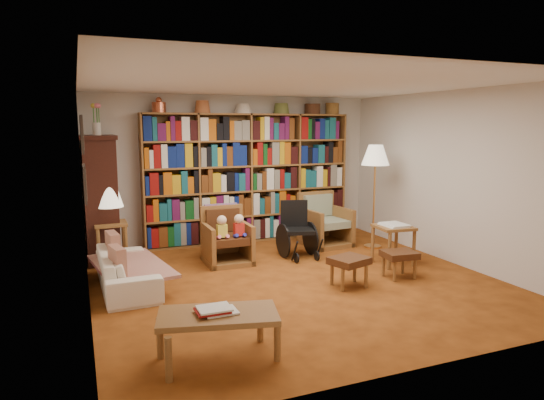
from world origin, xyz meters
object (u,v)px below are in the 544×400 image
footstool_b (399,256)px  coffee_table (218,319)px  sofa (127,270)px  floor_lamp (375,159)px  footstool_a (349,263)px  wheelchair (297,231)px  side_table_lamp (111,233)px  armchair_sage (323,225)px  side_table_papers (393,232)px  armchair_leather (226,239)px

footstool_b → coffee_table: bearing=-155.2°
footstool_b → sofa: bearing=164.8°
floor_lamp → footstool_a: size_ratio=3.15×
wheelchair → coffee_table: (-2.04, -2.79, -0.02)m
wheelchair → footstool_b: bearing=-61.6°
footstool_b → side_table_lamp: bearing=149.3°
armchair_sage → footstool_a: size_ratio=1.63×
side_table_papers → coffee_table: 3.64m
armchair_leather → floor_lamp: bearing=-2.1°
side_table_papers → footstool_a: size_ratio=1.12×
footstool_a → sofa: bearing=159.1°
side_table_lamp → armchair_leather: size_ratio=0.75×
floor_lamp → footstool_a: 2.40m
armchair_sage → wheelchair: armchair_sage is taller
coffee_table → footstool_b: bearing=24.8°
coffee_table → footstool_a: bearing=31.6°
side_table_lamp → side_table_papers: side_table_lamp is taller
armchair_sage → footstool_a: 2.21m
footstool_a → side_table_lamp: bearing=141.5°
side_table_lamp → footstool_b: (3.48, -2.07, -0.18)m
footstool_a → side_table_papers: bearing=29.1°
sofa → armchair_leather: bearing=-66.5°
armchair_leather → footstool_b: 2.49m
side_table_lamp → coffee_table: size_ratio=0.57×
side_table_lamp → floor_lamp: 4.23m
side_table_lamp → wheelchair: bearing=-12.3°
wheelchair → footstool_a: 1.55m
side_table_papers → coffee_table: size_ratio=0.55×
armchair_leather → side_table_papers: (2.19, -1.06, 0.13)m
armchair_sage → coffee_table: bearing=-129.8°
armchair_leather → wheelchair: 1.11m
wheelchair → footstool_a: bearing=-90.1°
side_table_lamp → floor_lamp: bearing=-7.7°
armchair_leather → armchair_sage: armchair_sage is taller
sofa → wheelchair: wheelchair is taller
coffee_table → sofa: bearing=103.6°
armchair_sage → armchair_leather: bearing=-167.3°
armchair_leather → footstool_b: armchair_leather is taller
footstool_b → coffee_table: size_ratio=0.41×
footstool_a → footstool_b: size_ratio=1.18×
sofa → floor_lamp: (3.98, 0.59, 1.23)m
armchair_leather → coffee_table: bearing=-107.8°
sofa → side_table_lamp: 1.17m
floor_lamp → coffee_table: floor_lamp is taller
armchair_sage → footstool_b: (0.06, -2.02, -0.04)m
footstool_a → footstool_b: bearing=4.5°
sofa → side_table_papers: bearing=-97.2°
armchair_sage → coffee_table: size_ratio=0.80×
sofa → footstool_a: bearing=-112.3°
side_table_lamp → wheelchair: (2.68, -0.59, -0.08)m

